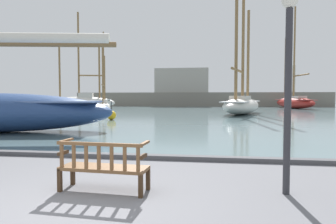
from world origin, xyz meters
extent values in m
plane|color=slate|center=(0.00, 0.00, 0.00)|extent=(160.00, 160.00, 0.00)
cube|color=slate|center=(0.00, 44.00, 0.04)|extent=(100.00, 80.00, 0.08)
cube|color=#4C4C50|center=(0.00, 3.85, 0.06)|extent=(40.00, 0.30, 0.12)
cube|color=#3D2A19|center=(-0.52, 1.25, 0.21)|extent=(0.07, 0.07, 0.42)
cube|color=#3D2A19|center=(1.01, 1.14, 0.21)|extent=(0.07, 0.07, 0.42)
cube|color=#3D2A19|center=(-0.55, 0.80, 0.21)|extent=(0.07, 0.07, 0.42)
cube|color=#3D2A19|center=(0.98, 0.69, 0.21)|extent=(0.07, 0.07, 0.42)
cube|color=brown|center=(0.23, 0.97, 0.42)|extent=(1.63, 0.64, 0.06)
cube|color=brown|center=(0.21, 0.75, 0.89)|extent=(1.60, 0.17, 0.06)
cube|color=brown|center=(-0.50, 0.80, 0.66)|extent=(0.06, 0.04, 0.41)
cube|color=brown|center=(-0.26, 0.78, 0.66)|extent=(0.06, 0.04, 0.41)
cube|color=brown|center=(-0.02, 0.77, 0.66)|extent=(0.06, 0.04, 0.41)
cube|color=brown|center=(0.21, 0.75, 0.66)|extent=(0.06, 0.04, 0.41)
cube|color=brown|center=(0.45, 0.73, 0.66)|extent=(0.06, 0.04, 0.41)
cube|color=brown|center=(0.69, 0.71, 0.66)|extent=(0.06, 0.04, 0.41)
cube|color=brown|center=(0.93, 0.70, 0.66)|extent=(0.06, 0.04, 0.41)
cube|color=#3D2A19|center=(-0.54, 0.93, 0.69)|extent=(0.08, 0.30, 0.06)
cube|color=brown|center=(-0.54, 1.02, 0.90)|extent=(0.09, 0.47, 0.04)
cube|color=#3D2A19|center=(0.99, 0.82, 0.69)|extent=(0.08, 0.30, 0.06)
cube|color=brown|center=(1.00, 0.91, 0.90)|extent=(0.09, 0.47, 0.04)
ellipsoid|color=silver|center=(-15.62, 34.99, 0.93)|extent=(9.59, 4.76, 1.70)
cube|color=white|center=(-15.62, 34.99, 1.40)|extent=(8.36, 3.88, 0.08)
cube|color=beige|center=(-14.95, 35.17, 1.87)|extent=(2.16, 1.81, 0.87)
cylinder|color=brown|center=(-15.85, 34.94, 7.36)|extent=(0.25, 0.25, 11.85)
cylinder|color=brown|center=(-14.24, 35.36, 4.71)|extent=(3.27, 1.04, 0.20)
cylinder|color=brown|center=(-18.31, 34.29, 5.31)|extent=(0.25, 0.25, 7.75)
cylinder|color=brown|center=(-13.16, 35.64, 5.65)|extent=(0.25, 0.25, 8.42)
ellipsoid|color=silver|center=(-8.86, 25.65, 0.62)|extent=(2.79, 5.75, 1.07)
cube|color=white|center=(-8.86, 25.65, 0.91)|extent=(2.30, 5.01, 0.08)
cube|color=beige|center=(-8.74, 25.25, 1.21)|extent=(0.98, 1.26, 0.52)
cylinder|color=brown|center=(-8.90, 25.79, 4.71)|extent=(0.13, 0.13, 7.52)
cylinder|color=brown|center=(-8.50, 24.43, 2.89)|extent=(0.89, 2.73, 0.10)
cylinder|color=brown|center=(-9.34, 27.27, 3.59)|extent=(0.13, 0.13, 5.27)
cylinder|color=brown|center=(-8.43, 24.17, 4.06)|extent=(0.13, 0.13, 6.21)
ellipsoid|color=maroon|center=(14.18, 41.47, 0.89)|extent=(4.41, 11.03, 1.62)
cube|color=#C6514C|center=(14.18, 41.47, 1.34)|extent=(3.57, 9.65, 0.08)
cube|color=beige|center=(14.33, 40.68, 1.64)|extent=(1.92, 3.39, 0.52)
cylinder|color=brown|center=(14.13, 41.74, 8.09)|extent=(0.25, 0.25, 13.42)
cylinder|color=brown|center=(14.53, 39.65, 4.78)|extent=(0.98, 4.20, 0.20)
cylinder|color=brown|center=(13.59, 44.64, 6.13)|extent=(0.25, 0.25, 9.50)
cylinder|color=brown|center=(-5.34, 8.97, 4.19)|extent=(6.15, 1.39, 0.26)
cylinder|color=silver|center=(-5.34, 8.97, 4.45)|extent=(5.59, 1.53, 0.52)
ellipsoid|color=silver|center=(5.13, 25.42, 0.87)|extent=(5.59, 10.56, 1.57)
cube|color=white|center=(5.13, 25.42, 1.30)|extent=(4.57, 9.18, 0.08)
cube|color=beige|center=(4.91, 24.69, 1.59)|extent=(2.25, 3.07, 0.50)
cylinder|color=brown|center=(5.20, 25.67, 7.66)|extent=(0.28, 0.28, 12.65)
cylinder|color=brown|center=(4.54, 23.45, 4.13)|extent=(1.55, 4.50, 0.22)
cylinder|color=brown|center=(6.01, 28.35, 6.06)|extent=(0.28, 0.28, 9.44)
cylinder|color=brown|center=(4.32, 22.74, 6.24)|extent=(0.28, 0.28, 9.80)
cylinder|color=#2D2D33|center=(3.48, 1.25, 1.62)|extent=(0.12, 0.12, 3.24)
sphere|color=silver|center=(3.48, 1.25, 3.38)|extent=(0.28, 0.28, 0.28)
sphere|color=gold|center=(-4.94, 16.51, 0.41)|extent=(0.66, 0.66, 0.66)
cylinder|color=#2D2D33|center=(-4.94, 16.51, 1.09)|extent=(0.06, 0.06, 0.70)
cube|color=slate|center=(0.00, 49.34, 1.28)|extent=(44.69, 2.40, 2.56)
cube|color=gray|center=(-3.05, 49.34, 4.71)|extent=(9.53, 2.00, 4.31)
cylinder|color=beige|center=(15.88, 49.34, 4.84)|extent=(1.00, 1.00, 4.57)
camera|label=1|loc=(2.15, -4.21, 1.71)|focal=32.00mm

